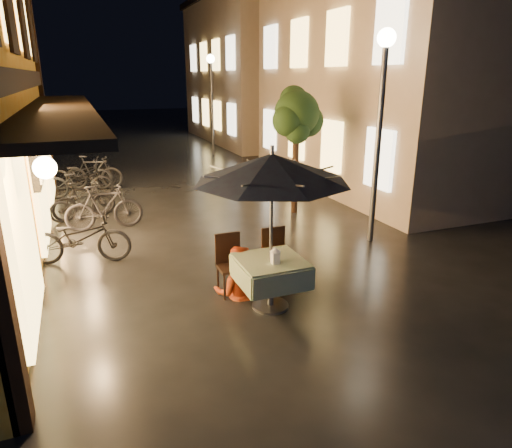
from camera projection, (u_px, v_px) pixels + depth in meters
name	position (u px, v px, depth m)	size (l,w,h in m)	color
ground	(282.00, 306.00, 7.01)	(90.00, 90.00, 0.00)	black
east_building_near	(415.00, 74.00, 14.31)	(7.30, 9.30, 6.80)	#B39D8D
east_building_far	(271.00, 70.00, 24.41)	(7.30, 10.30, 7.30)	#B39D8D
street_tree	(297.00, 117.00, 11.10)	(1.43, 1.20, 3.15)	black
streetlamp_near	(382.00, 100.00, 8.92)	(0.36, 0.36, 4.23)	#59595E
streetlamp_far	(211.00, 87.00, 19.54)	(0.36, 0.36, 4.23)	#59595E
cafe_table	(271.00, 271.00, 6.80)	(0.99, 0.99, 0.78)	#59595E
patio_umbrella	(272.00, 168.00, 6.32)	(2.24, 2.24, 2.46)	#59595E
cafe_chair_left	(230.00, 260.00, 7.33)	(0.42, 0.42, 0.97)	black
cafe_chair_right	(275.00, 254.00, 7.61)	(0.42, 0.42, 0.97)	black
table_lantern	(275.00, 255.00, 6.56)	(0.16, 0.16, 0.25)	white
person_orange	(237.00, 248.00, 7.14)	(0.78, 0.61, 1.60)	#CD4318
person_yellow	(282.00, 248.00, 7.44)	(0.89, 0.51, 1.38)	orange
bicycle_0	(80.00, 238.00, 8.49)	(0.65, 1.86, 0.98)	black
bicycle_1	(104.00, 208.00, 10.35)	(0.49, 1.72, 1.03)	black
bicycle_2	(81.00, 202.00, 11.20)	(0.55, 1.56, 0.82)	black
bicycle_3	(84.00, 200.00, 11.19)	(0.44, 1.55, 0.93)	black
bicycle_4	(79.00, 181.00, 13.07)	(0.65, 1.87, 0.98)	black
bicycle_5	(94.00, 172.00, 14.09)	(0.49, 1.75, 1.05)	black
bicycle_6	(81.00, 174.00, 14.03)	(0.65, 1.87, 0.98)	black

